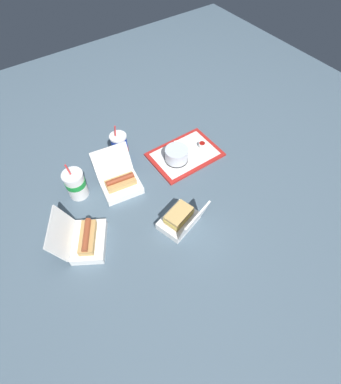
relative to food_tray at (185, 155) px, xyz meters
name	(u,v)px	position (x,y,z in m)	size (l,w,h in m)	color
ground_plane	(172,191)	(0.20, 0.16, -0.01)	(3.20, 3.20, 0.00)	#4C6070
food_tray	(185,155)	(0.00, 0.00, 0.00)	(0.37, 0.26, 0.01)	red
cake_container	(177,155)	(0.06, 0.01, 0.04)	(0.13, 0.13, 0.07)	black
ketchup_cup	(202,145)	(-0.11, 0.01, 0.02)	(0.04, 0.04, 0.02)	white
napkin_stack	(185,145)	(-0.04, -0.05, 0.01)	(0.10, 0.10, 0.00)	white
plastic_fork	(204,153)	(-0.09, 0.06, 0.01)	(0.11, 0.01, 0.01)	white
clamshell_hotdog_right	(85,239)	(0.67, 0.19, 0.03)	(0.28, 0.28, 0.17)	white
clamshell_sandwich_front	(180,219)	(0.28, 0.34, 0.04)	(0.22, 0.21, 0.16)	white
clamshell_hotdog_left	(120,182)	(0.40, -0.01, 0.03)	(0.22, 0.24, 0.17)	white
soda_cup_back	(76,184)	(0.59, -0.09, 0.07)	(0.10, 0.10, 0.21)	white
soda_cup_left	(120,148)	(0.30, -0.17, 0.08)	(0.09, 0.09, 0.23)	#1938B7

